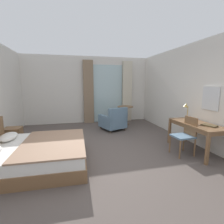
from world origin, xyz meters
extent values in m
cube|color=#564C47|center=(0.00, 0.00, -0.05)|extent=(5.84, 7.90, 0.10)
cube|color=silver|center=(0.00, 3.69, 1.40)|extent=(5.44, 0.12, 2.80)
cube|color=silver|center=(2.66, 0.00, 1.40)|extent=(0.12, 7.50, 2.80)
cube|color=silver|center=(0.84, 3.61, 1.23)|extent=(1.27, 0.02, 2.46)
cube|color=#897056|center=(-0.02, 3.51, 1.31)|extent=(0.42, 0.10, 2.63)
cube|color=beige|center=(1.69, 3.51, 1.31)|extent=(0.42, 0.10, 2.63)
cube|color=brown|center=(-1.43, 0.00, 0.12)|extent=(1.97, 1.84, 0.24)
cube|color=white|center=(-1.43, 0.00, 0.34)|extent=(1.91, 1.78, 0.21)
cube|color=#99755B|center=(-1.12, -0.01, 0.46)|extent=(1.32, 1.80, 0.03)
ellipsoid|color=white|center=(-2.11, 0.45, 0.52)|extent=(0.35, 0.60, 0.14)
cube|color=brown|center=(-2.31, 1.33, 0.25)|extent=(0.43, 0.39, 0.50)
cube|color=brown|center=(-2.31, 1.13, 0.35)|extent=(0.37, 0.01, 0.12)
cube|color=brown|center=(2.25, -0.17, 0.70)|extent=(0.65, 1.41, 0.04)
cube|color=brown|center=(2.25, -0.17, 0.64)|extent=(0.60, 1.34, 0.08)
cube|color=brown|center=(2.52, 0.51, 0.34)|extent=(0.06, 0.06, 0.68)
cube|color=brown|center=(1.97, -0.84, 0.34)|extent=(0.06, 0.06, 0.68)
cube|color=brown|center=(1.95, 0.50, 0.34)|extent=(0.06, 0.06, 0.68)
cube|color=slate|center=(1.80, -0.27, 0.45)|extent=(0.47, 0.43, 0.04)
cube|color=brown|center=(2.00, -0.26, 0.69)|extent=(0.06, 0.39, 0.44)
cylinder|color=brown|center=(1.58, -0.10, 0.22)|extent=(0.04, 0.04, 0.43)
cylinder|color=brown|center=(1.60, -0.46, 0.22)|extent=(0.04, 0.04, 0.43)
cylinder|color=brown|center=(1.99, -0.07, 0.22)|extent=(0.04, 0.04, 0.43)
cylinder|color=brown|center=(2.01, -0.44, 0.22)|extent=(0.04, 0.04, 0.43)
cylinder|color=tan|center=(2.23, 0.17, 0.73)|extent=(0.13, 0.13, 0.02)
cylinder|color=tan|center=(2.23, 0.17, 0.91)|extent=(0.02, 0.02, 0.35)
cone|color=tan|center=(2.15, 0.15, 1.12)|extent=(0.15, 0.13, 0.13)
cube|color=brown|center=(2.33, -0.47, 0.73)|extent=(0.30, 0.36, 0.03)
cube|color=slate|center=(0.71, 2.21, 0.25)|extent=(0.98, 1.01, 0.29)
cube|color=slate|center=(0.82, 1.90, 0.62)|extent=(0.75, 0.37, 0.45)
cube|color=slate|center=(1.01, 2.33, 0.47)|extent=(0.37, 0.78, 0.16)
cube|color=slate|center=(0.40, 2.10, 0.47)|extent=(0.37, 0.78, 0.16)
cylinder|color=#4C3D2D|center=(0.88, 2.64, 0.05)|extent=(0.04, 0.04, 0.10)
cylinder|color=#4C3D2D|center=(0.29, 2.42, 0.05)|extent=(0.04, 0.04, 0.10)
cylinder|color=#4C3D2D|center=(1.12, 2.01, 0.05)|extent=(0.04, 0.04, 0.10)
cylinder|color=#4C3D2D|center=(0.53, 1.79, 0.05)|extent=(0.04, 0.04, 0.10)
cylinder|color=brown|center=(1.42, 2.91, 0.73)|extent=(0.65, 0.65, 0.03)
cylinder|color=brown|center=(1.42, 2.91, 0.36)|extent=(0.07, 0.07, 0.72)
cylinder|color=brown|center=(1.42, 2.91, 0.01)|extent=(0.36, 0.36, 0.02)
cube|color=silver|center=(2.58, -0.17, 1.32)|extent=(0.02, 0.49, 0.57)
camera|label=1|loc=(-0.71, -3.50, 1.69)|focal=26.45mm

